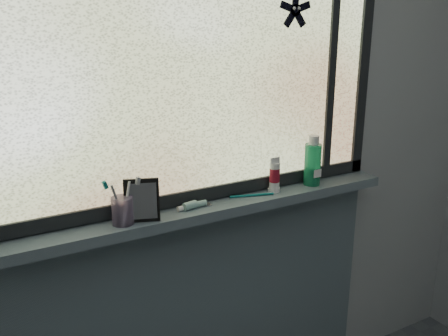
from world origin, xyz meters
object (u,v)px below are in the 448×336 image
toothbrush_cup (123,211)px  vanity_mirror (142,200)px  cream_tube (275,174)px  mouthwash_bottle (313,160)px

toothbrush_cup → vanity_mirror: bearing=-5.1°
toothbrush_cup → cream_tube: size_ratio=0.95×
vanity_mirror → toothbrush_cup: (-0.07, 0.01, -0.03)m
toothbrush_cup → mouthwash_bottle: size_ratio=0.56×
cream_tube → vanity_mirror: bearing=-178.0°
mouthwash_bottle → vanity_mirror: bearing=-178.8°
cream_tube → mouthwash_bottle: bearing=-1.4°
toothbrush_cup → mouthwash_bottle: mouthwash_bottle is taller
vanity_mirror → cream_tube: 0.57m
toothbrush_cup → cream_tube: 0.64m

